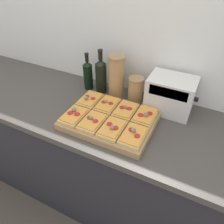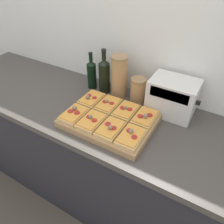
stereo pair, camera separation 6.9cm
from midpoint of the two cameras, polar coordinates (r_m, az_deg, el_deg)
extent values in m
cube|color=silver|center=(1.48, 3.68, 17.65)|extent=(6.00, 0.06, 2.50)
cube|color=#232328|center=(1.70, -2.33, -13.06)|extent=(2.60, 0.64, 0.88)
cube|color=#423D38|center=(1.37, -2.81, -0.84)|extent=(2.63, 0.67, 0.04)
cube|color=#A37A4C|center=(1.27, -2.15, -2.21)|extent=(0.51, 0.38, 0.04)
cube|color=tan|center=(1.39, -7.13, 3.08)|extent=(0.11, 0.17, 0.02)
cube|color=orange|center=(1.38, -7.17, 3.56)|extent=(0.10, 0.15, 0.01)
cylinder|color=maroon|center=(1.39, -7.90, 4.05)|extent=(0.03, 0.03, 0.00)
cylinder|color=maroon|center=(1.36, -6.43, 3.51)|extent=(0.03, 0.03, 0.00)
sphere|color=#7F6B51|center=(1.36, -8.22, 3.63)|extent=(0.03, 0.03, 0.03)
cube|color=tan|center=(1.33, -2.68, 1.77)|extent=(0.11, 0.17, 0.02)
cube|color=orange|center=(1.33, -2.70, 2.26)|extent=(0.10, 0.15, 0.01)
cylinder|color=maroon|center=(1.33, -3.65, 2.62)|extent=(0.03, 0.03, 0.00)
cylinder|color=maroon|center=(1.32, -1.80, 2.27)|extent=(0.03, 0.03, 0.00)
sphere|color=#7F6B51|center=(1.32, -3.04, 2.83)|extent=(0.02, 0.02, 0.02)
cube|color=tan|center=(1.29, 2.09, 0.34)|extent=(0.11, 0.17, 0.02)
cube|color=orange|center=(1.28, 2.10, 0.84)|extent=(0.10, 0.15, 0.01)
cylinder|color=maroon|center=(1.28, 1.12, 1.17)|extent=(0.03, 0.03, 0.00)
cylinder|color=maroon|center=(1.27, 3.04, 0.86)|extent=(0.03, 0.03, 0.00)
sphere|color=#7F6B51|center=(1.27, 1.96, 1.32)|extent=(0.02, 0.02, 0.02)
cube|color=tan|center=(1.26, 7.15, -1.17)|extent=(0.11, 0.17, 0.02)
cube|color=orange|center=(1.25, 7.20, -0.67)|extent=(0.10, 0.15, 0.01)
cylinder|color=maroon|center=(1.23, 5.92, -0.82)|extent=(0.03, 0.03, 0.00)
cylinder|color=maroon|center=(1.25, 8.31, -0.41)|extent=(0.03, 0.03, 0.00)
sphere|color=#7F6B51|center=(1.22, 7.26, -0.68)|extent=(0.03, 0.03, 0.03)
cube|color=tan|center=(1.27, -11.40, -1.11)|extent=(0.11, 0.17, 0.02)
cube|color=orange|center=(1.26, -11.47, -0.62)|extent=(0.10, 0.15, 0.01)
cylinder|color=maroon|center=(1.27, -12.39, -0.27)|extent=(0.03, 0.03, 0.00)
cylinder|color=maroon|center=(1.25, -10.68, -0.61)|extent=(0.03, 0.03, 0.00)
sphere|color=#7F6B51|center=(1.27, -11.41, 0.61)|extent=(0.03, 0.03, 0.03)
cube|color=tan|center=(1.22, -6.73, -2.74)|extent=(0.11, 0.17, 0.02)
cube|color=orange|center=(1.21, -6.77, -2.24)|extent=(0.10, 0.15, 0.01)
cylinder|color=maroon|center=(1.22, -7.48, -1.52)|extent=(0.03, 0.03, 0.00)
cylinder|color=maroon|center=(1.19, -6.00, -2.43)|extent=(0.03, 0.03, 0.00)
sphere|color=#7F6B51|center=(1.20, -7.08, -1.50)|extent=(0.02, 0.02, 0.02)
cube|color=tan|center=(1.17, -1.61, -4.50)|extent=(0.11, 0.17, 0.02)
cube|color=orange|center=(1.16, -1.63, -3.99)|extent=(0.10, 0.15, 0.01)
cylinder|color=maroon|center=(1.17, -2.36, -3.20)|extent=(0.03, 0.03, 0.00)
cylinder|color=maroon|center=(1.14, -0.78, -4.22)|extent=(0.03, 0.03, 0.00)
sphere|color=#7F6B51|center=(1.13, -1.69, -4.08)|extent=(0.02, 0.02, 0.02)
cube|color=tan|center=(1.13, 3.92, -6.35)|extent=(0.11, 0.17, 0.02)
cube|color=orange|center=(1.12, 3.95, -5.84)|extent=(0.10, 0.15, 0.01)
cylinder|color=maroon|center=(1.14, 3.35, -4.65)|extent=(0.03, 0.03, 0.00)
cylinder|color=maroon|center=(1.10, 4.80, -6.29)|extent=(0.03, 0.03, 0.00)
sphere|color=#7F6B51|center=(1.12, 3.88, -4.76)|extent=(0.02, 0.02, 0.02)
cylinder|color=black|center=(1.56, -7.51, 9.06)|extent=(0.06, 0.06, 0.18)
cone|color=black|center=(1.51, -7.84, 12.46)|extent=(0.06, 0.06, 0.03)
cylinder|color=black|center=(1.50, -7.96, 13.73)|extent=(0.02, 0.02, 0.05)
cylinder|color=black|center=(1.49, -8.06, 14.75)|extent=(0.03, 0.03, 0.01)
cylinder|color=black|center=(1.50, -4.18, 8.75)|extent=(0.07, 0.07, 0.21)
cone|color=black|center=(1.45, -4.40, 12.89)|extent=(0.07, 0.07, 0.03)
cylinder|color=black|center=(1.43, -4.48, 14.45)|extent=(0.03, 0.03, 0.06)
cylinder|color=black|center=(1.42, -4.55, 15.70)|extent=(0.03, 0.03, 0.01)
cylinder|color=#AD7F4C|center=(1.44, -0.25, 8.85)|extent=(0.10, 0.10, 0.27)
cylinder|color=#937047|center=(1.38, -0.26, 14.09)|extent=(0.11, 0.11, 0.02)
cylinder|color=#AD7F4C|center=(1.42, 4.75, 5.52)|extent=(0.10, 0.10, 0.15)
cylinder|color=#937047|center=(1.38, 4.93, 8.48)|extent=(0.10, 0.10, 0.02)
cube|color=beige|center=(1.36, 13.61, 4.38)|extent=(0.27, 0.19, 0.22)
cube|color=black|center=(1.24, 12.92, 4.86)|extent=(0.22, 0.01, 0.06)
cube|color=black|center=(1.33, 19.77, 3.07)|extent=(0.02, 0.02, 0.02)
camera|label=1|loc=(0.03, -91.56, -1.22)|focal=35.00mm
camera|label=2|loc=(0.03, 88.44, 1.22)|focal=35.00mm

